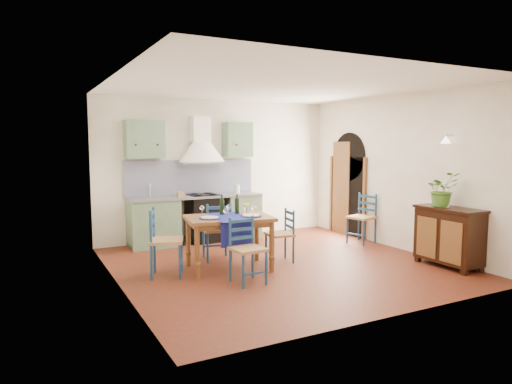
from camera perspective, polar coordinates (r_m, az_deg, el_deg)
floor at (r=7.39m, az=3.00°, el=-8.99°), size 5.00×5.00×0.00m
back_wall at (r=9.05m, az=-6.93°, el=0.50°), size 5.00×0.96×2.80m
right_wall at (r=8.89m, az=16.11°, el=2.07°), size 0.26×5.00×2.80m
left_wall at (r=6.27m, az=-17.03°, el=1.07°), size 0.04×5.00×2.80m
ceiling at (r=7.19m, az=3.13°, el=13.14°), size 5.00×5.00×0.01m
dining_table at (r=6.96m, az=-3.36°, el=-3.85°), size 1.40×1.08×1.13m
chair_near at (r=6.33m, az=-1.14°, el=-7.18°), size 0.45×0.45×0.91m
chair_far at (r=7.56m, az=-4.86°, el=-4.81°), size 0.53×0.53×0.96m
chair_left at (r=6.75m, az=-11.42°, el=-6.06°), size 0.60×0.60×0.99m
chair_right at (r=7.45m, az=3.19°, el=-5.36°), size 0.46×0.46×0.86m
chair_spare at (r=9.08m, az=13.17°, el=-3.14°), size 0.54×0.54×0.95m
sideboard at (r=7.73m, az=22.95°, el=-4.92°), size 0.50×1.05×0.94m
potted_plant at (r=7.69m, az=22.23°, el=0.31°), size 0.58×0.54×0.55m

